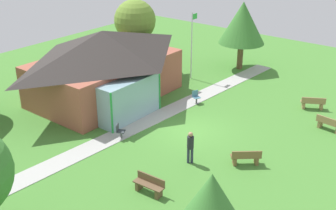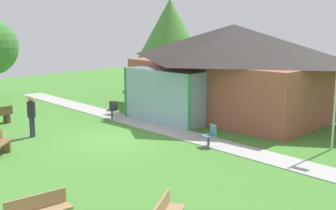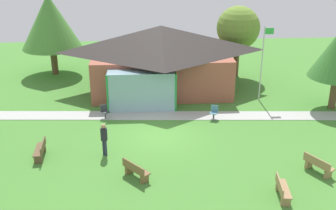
# 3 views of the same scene
# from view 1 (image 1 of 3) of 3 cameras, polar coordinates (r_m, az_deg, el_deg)

# --- Properties ---
(ground_plane) EXTENTS (44.00, 44.00, 0.00)m
(ground_plane) POSITION_cam_1_polar(r_m,az_deg,el_deg) (25.04, 3.00, -3.38)
(ground_plane) COLOR #478433
(pavilion) EXTENTS (10.41, 7.67, 4.61)m
(pavilion) POSITION_cam_1_polar(r_m,az_deg,el_deg) (28.81, -8.33, 5.37)
(pavilion) COLOR #A35642
(pavilion) RESTS_ON ground_plane
(footpath) EXTENTS (25.93, 3.04, 0.03)m
(footpath) POSITION_cam_1_polar(r_m,az_deg,el_deg) (26.50, -1.75, -1.68)
(footpath) COLOR #ADADA8
(footpath) RESTS_ON ground_plane
(flagpole) EXTENTS (0.64, 0.08, 5.04)m
(flagpole) POSITION_cam_1_polar(r_m,az_deg,el_deg) (31.98, 3.19, 8.25)
(flagpole) COLOR silver
(flagpole) RESTS_ON ground_plane
(bench_lawn_far_right) EXTENTS (1.13, 1.52, 0.84)m
(bench_lawn_far_right) POSITION_cam_1_polar(r_m,az_deg,el_deg) (29.04, 18.62, 0.23)
(bench_lawn_far_right) COLOR #9E7A51
(bench_lawn_far_right) RESTS_ON ground_plane
(bench_front_center) EXTENTS (1.31, 1.43, 0.84)m
(bench_front_center) POSITION_cam_1_polar(r_m,az_deg,el_deg) (21.94, 10.27, -6.86)
(bench_front_center) COLOR brown
(bench_front_center) RESTS_ON ground_plane
(bench_front_right) EXTENTS (0.61, 1.54, 0.84)m
(bench_front_right) POSITION_cam_1_polar(r_m,az_deg,el_deg) (26.52, 20.55, -2.39)
(bench_front_right) COLOR #9E7A51
(bench_front_right) RESTS_ON ground_plane
(bench_mid_left) EXTENTS (0.52, 1.52, 0.84)m
(bench_mid_left) POSITION_cam_1_polar(r_m,az_deg,el_deg) (19.62, -2.49, -10.55)
(bench_mid_left) COLOR brown
(bench_mid_left) RESTS_ON ground_plane
(patio_chair_west) EXTENTS (0.60, 0.60, 0.86)m
(patio_chair_west) POSITION_cam_1_polar(r_m,az_deg,el_deg) (24.12, -6.38, -3.53)
(patio_chair_west) COLOR #33383D
(patio_chair_west) RESTS_ON ground_plane
(patio_chair_lawn_spare) EXTENTS (0.58, 0.58, 0.86)m
(patio_chair_lawn_spare) POSITION_cam_1_polar(r_m,az_deg,el_deg) (28.41, 3.72, 1.02)
(patio_chair_lawn_spare) COLOR teal
(patio_chair_lawn_spare) RESTS_ON ground_plane
(visitor_strolling_lawn) EXTENTS (0.34, 0.34, 1.74)m
(visitor_strolling_lawn) POSITION_cam_1_polar(r_m,az_deg,el_deg) (21.46, 2.98, -5.31)
(visitor_strolling_lawn) COLOR #2D3347
(visitor_strolling_lawn) RESTS_ON ground_plane
(tree_behind_pavilion_right) EXTENTS (3.27, 3.27, 5.45)m
(tree_behind_pavilion_right) POSITION_cam_1_polar(r_m,az_deg,el_deg) (34.43, -4.39, 11.05)
(tree_behind_pavilion_right) COLOR brown
(tree_behind_pavilion_right) RESTS_ON ground_plane
(tree_east_hedge) EXTENTS (3.60, 3.60, 5.37)m
(tree_east_hedge) POSITION_cam_1_polar(r_m,az_deg,el_deg) (34.39, 9.83, 10.66)
(tree_east_hedge) COLOR brown
(tree_east_hedge) RESTS_ON ground_plane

